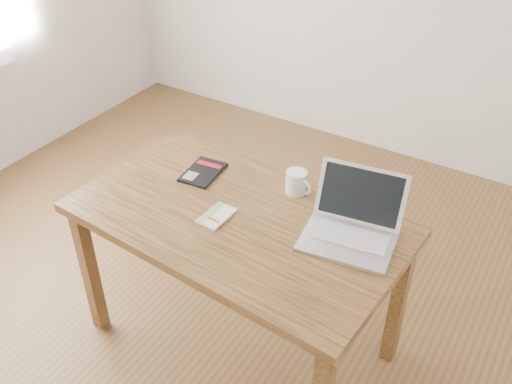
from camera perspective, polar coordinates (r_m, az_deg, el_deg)
The scene contains 6 objects.
room at distance 2.13m, azimuth -8.15°, elevation 13.14°, with size 4.04×4.04×2.70m.
desk at distance 2.34m, azimuth -1.82°, elevation -4.13°, with size 1.38×0.85×0.75m.
white_guidebook at distance 2.28m, azimuth -3.94°, elevation -2.41°, with size 0.10×0.16×0.01m.
black_guidebook at distance 2.54m, azimuth -5.34°, elevation 2.00°, with size 0.16×0.23×0.01m.
laptop at distance 2.19m, azimuth 9.57°, elevation -3.27°, with size 0.39×0.37×0.23m.
coffee_mug at distance 2.39m, azimuth 4.11°, elevation 1.01°, with size 0.13×0.09×0.10m.
Camera 1 is at (1.21, -1.50, 2.16)m, focal length 40.00 mm.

